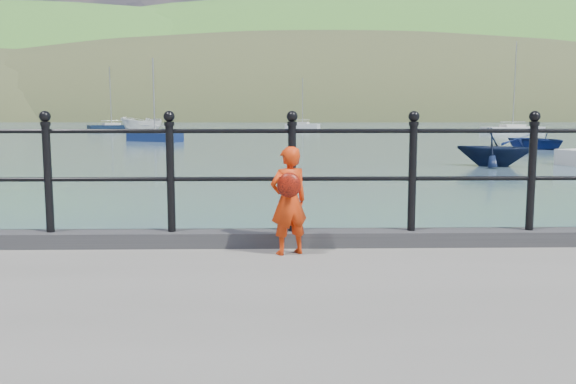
{
  "coord_description": "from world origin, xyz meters",
  "views": [
    {
      "loc": [
        0.42,
        -6.15,
        2.32
      ],
      "look_at": [
        0.56,
        -0.2,
        1.55
      ],
      "focal_mm": 38.0,
      "sensor_mm": 36.0,
      "label": 1
    }
  ],
  "objects_px": {
    "launch_white": "(142,127)",
    "launch_navy": "(494,147)",
    "railing": "(231,164)",
    "launch_blue": "(538,141)",
    "child": "(289,200)",
    "sailboat_left": "(112,128)",
    "sailboat_port": "(155,137)",
    "sailboat_deep": "(303,126)",
    "sailboat_far": "(512,130)"
  },
  "relations": [
    {
      "from": "railing",
      "to": "launch_white",
      "type": "distance_m",
      "value": 56.02
    },
    {
      "from": "sailboat_far",
      "to": "sailboat_left",
      "type": "distance_m",
      "value": 52.44
    },
    {
      "from": "launch_white",
      "to": "sailboat_left",
      "type": "xyz_separation_m",
      "value": [
        -9.41,
        24.33,
        -0.65
      ]
    },
    {
      "from": "launch_navy",
      "to": "sailboat_left",
      "type": "xyz_separation_m",
      "value": [
        -32.09,
        58.4,
        -0.5
      ]
    },
    {
      "from": "launch_white",
      "to": "launch_navy",
      "type": "relative_size",
      "value": 1.6
    },
    {
      "from": "launch_white",
      "to": "sailboat_far",
      "type": "bearing_deg",
      "value": 49.56
    },
    {
      "from": "sailboat_deep",
      "to": "sailboat_left",
      "type": "xyz_separation_m",
      "value": [
        -26.81,
        -9.33,
        -0.0
      ]
    },
    {
      "from": "launch_white",
      "to": "sailboat_far",
      "type": "xyz_separation_m",
      "value": [
        41.54,
        11.91,
        -0.65
      ]
    },
    {
      "from": "launch_blue",
      "to": "launch_white",
      "type": "height_order",
      "value": "launch_white"
    },
    {
      "from": "launch_white",
      "to": "sailboat_deep",
      "type": "height_order",
      "value": "sailboat_deep"
    },
    {
      "from": "railing",
      "to": "sailboat_port",
      "type": "relative_size",
      "value": 2.59
    },
    {
      "from": "child",
      "to": "sailboat_far",
      "type": "distance_m",
      "value": 72.65
    },
    {
      "from": "child",
      "to": "sailboat_port",
      "type": "height_order",
      "value": "sailboat_port"
    },
    {
      "from": "launch_blue",
      "to": "launch_white",
      "type": "distance_m",
      "value": 36.8
    },
    {
      "from": "launch_blue",
      "to": "sailboat_port",
      "type": "relative_size",
      "value": 0.7
    },
    {
      "from": "launch_blue",
      "to": "launch_navy",
      "type": "distance_m",
      "value": 15.62
    },
    {
      "from": "sailboat_port",
      "to": "sailboat_far",
      "type": "bearing_deg",
      "value": 54.28
    },
    {
      "from": "launch_blue",
      "to": "launch_navy",
      "type": "relative_size",
      "value": 1.52
    },
    {
      "from": "launch_blue",
      "to": "sailboat_deep",
      "type": "relative_size",
      "value": 0.62
    },
    {
      "from": "child",
      "to": "sailboat_deep",
      "type": "bearing_deg",
      "value": -117.29
    },
    {
      "from": "child",
      "to": "sailboat_left",
      "type": "relative_size",
      "value": 0.12
    },
    {
      "from": "launch_white",
      "to": "sailboat_deep",
      "type": "xyz_separation_m",
      "value": [
        17.4,
        33.65,
        -0.65
      ]
    },
    {
      "from": "launch_white",
      "to": "sailboat_port",
      "type": "height_order",
      "value": "sailboat_port"
    },
    {
      "from": "launch_blue",
      "to": "launch_navy",
      "type": "height_order",
      "value": "launch_navy"
    },
    {
      "from": "sailboat_deep",
      "to": "launch_blue",
      "type": "bearing_deg",
      "value": -53.09
    },
    {
      "from": "sailboat_port",
      "to": "launch_navy",
      "type": "bearing_deg",
      "value": -26.42
    },
    {
      "from": "sailboat_deep",
      "to": "launch_navy",
      "type": "bearing_deg",
      "value": -62.22
    },
    {
      "from": "railing",
      "to": "launch_blue",
      "type": "height_order",
      "value": "railing"
    },
    {
      "from": "child",
      "to": "launch_navy",
      "type": "distance_m",
      "value": 22.96
    },
    {
      "from": "sailboat_deep",
      "to": "launch_white",
      "type": "bearing_deg",
      "value": -94.02
    },
    {
      "from": "sailboat_far",
      "to": "sailboat_left",
      "type": "relative_size",
      "value": 1.24
    },
    {
      "from": "railing",
      "to": "sailboat_far",
      "type": "bearing_deg",
      "value": 66.48
    },
    {
      "from": "launch_blue",
      "to": "launch_white",
      "type": "relative_size",
      "value": 0.95
    },
    {
      "from": "child",
      "to": "launch_blue",
      "type": "bearing_deg",
      "value": -141.33
    },
    {
      "from": "child",
      "to": "launch_blue",
      "type": "distance_m",
      "value": 38.53
    },
    {
      "from": "child",
      "to": "launch_navy",
      "type": "relative_size",
      "value": 0.32
    },
    {
      "from": "railing",
      "to": "child",
      "type": "xyz_separation_m",
      "value": [
        0.56,
        -0.37,
        -0.31
      ]
    },
    {
      "from": "launch_white",
      "to": "sailboat_deep",
      "type": "bearing_deg",
      "value": 96.23
    },
    {
      "from": "launch_navy",
      "to": "launch_blue",
      "type": "bearing_deg",
      "value": -0.46
    },
    {
      "from": "child",
      "to": "sailboat_left",
      "type": "xyz_separation_m",
      "value": [
        -22.57,
        79.28,
        -1.18
      ]
    },
    {
      "from": "child",
      "to": "launch_blue",
      "type": "height_order",
      "value": "child"
    },
    {
      "from": "launch_blue",
      "to": "sailboat_port",
      "type": "bearing_deg",
      "value": 146.08
    },
    {
      "from": "sailboat_port",
      "to": "sailboat_left",
      "type": "bearing_deg",
      "value": 134.85
    },
    {
      "from": "child",
      "to": "sailboat_deep",
      "type": "relative_size",
      "value": 0.13
    },
    {
      "from": "child",
      "to": "launch_white",
      "type": "bearing_deg",
      "value": -101.09
    },
    {
      "from": "launch_white",
      "to": "launch_navy",
      "type": "bearing_deg",
      "value": -22.78
    },
    {
      "from": "child",
      "to": "sailboat_left",
      "type": "height_order",
      "value": "sailboat_left"
    },
    {
      "from": "launch_white",
      "to": "launch_navy",
      "type": "height_order",
      "value": "launch_white"
    },
    {
      "from": "railing",
      "to": "sailboat_deep",
      "type": "distance_m",
      "value": 88.38
    },
    {
      "from": "child",
      "to": "sailboat_port",
      "type": "distance_m",
      "value": 46.17
    }
  ]
}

